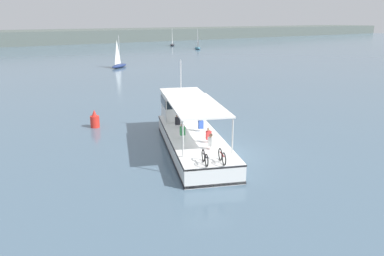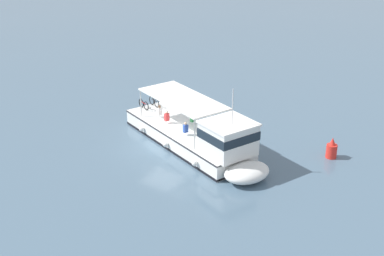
% 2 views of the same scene
% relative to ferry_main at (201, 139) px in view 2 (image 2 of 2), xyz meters
% --- Properties ---
extents(ground_plane, '(400.00, 400.00, 0.00)m').
position_rel_ferry_main_xyz_m(ground_plane, '(0.59, -2.71, -1.02)').
color(ground_plane, slate).
extents(ferry_main, '(7.88, 12.89, 5.32)m').
position_rel_ferry_main_xyz_m(ferry_main, '(0.00, 0.00, 0.00)').
color(ferry_main, white).
rests_on(ferry_main, ground).
extents(channel_buoy, '(0.70, 0.70, 1.40)m').
position_rel_ferry_main_xyz_m(channel_buoy, '(-3.76, 7.51, -0.45)').
color(channel_buoy, red).
rests_on(channel_buoy, ground).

